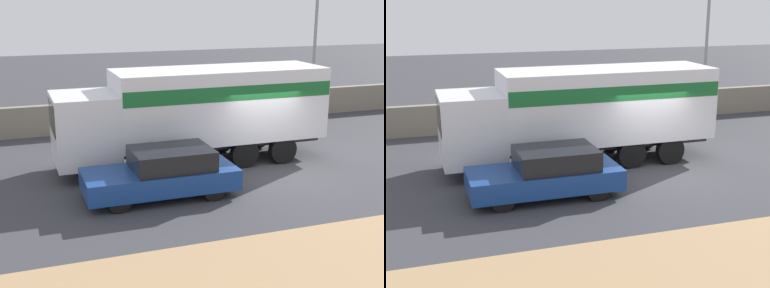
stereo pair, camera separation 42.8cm
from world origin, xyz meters
TOP-DOWN VIEW (x-y plane):
  - ground_plane at (0.00, 0.00)m, footprint 80.00×80.00m
  - stone_wall_backdrop at (0.00, 7.60)m, footprint 60.00×0.35m
  - street_lamp at (5.54, 6.95)m, footprint 0.56×0.28m
  - box_truck at (-1.90, 2.06)m, footprint 9.11×2.37m
  - car_hatchback at (-3.92, -0.65)m, footprint 4.32×1.81m

SIDE VIEW (x-z plane):
  - ground_plane at x=0.00m, z-range 0.00..0.00m
  - stone_wall_backdrop at x=0.00m, z-range 0.00..1.26m
  - car_hatchback at x=-3.92m, z-range 0.00..1.40m
  - box_truck at x=-1.90m, z-range 0.31..3.52m
  - street_lamp at x=5.54m, z-range 0.53..6.41m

